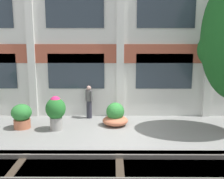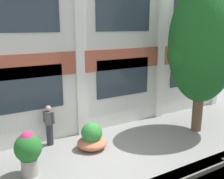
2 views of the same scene
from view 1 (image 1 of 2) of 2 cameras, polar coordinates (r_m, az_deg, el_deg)
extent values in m
plane|color=gray|center=(10.84, 2.03, -9.39)|extent=(80.00, 80.00, 0.00)
cube|color=silver|center=(12.95, 1.77, 9.68)|extent=(17.11, 0.50, 7.02)
cube|color=#9E4C38|center=(12.69, 1.79, 7.81)|extent=(17.11, 0.06, 0.90)
cube|color=silver|center=(13.24, -17.29, 9.24)|extent=(0.36, 0.16, 7.02)
cube|color=silver|center=(12.64, 1.81, 9.66)|extent=(0.36, 0.16, 7.02)
cube|color=silver|center=(13.45, 20.59, 9.06)|extent=(0.36, 0.16, 7.02)
cube|color=#28333D|center=(12.87, -7.81, 3.96)|extent=(2.74, 0.04, 1.70)
cube|color=#28333D|center=(12.98, 11.28, 3.91)|extent=(2.74, 0.04, 1.70)
cube|color=#28333D|center=(12.88, -8.14, 16.88)|extent=(2.74, 0.04, 1.70)
cube|color=#28333D|center=(12.99, 11.74, 16.72)|extent=(2.74, 0.04, 1.70)
cube|color=#5B5449|center=(8.00, 2.72, -17.97)|extent=(25.11, 2.80, 0.28)
cube|color=#605B56|center=(8.55, 2.53, -14.41)|extent=(25.11, 0.07, 0.15)
cube|color=#382D23|center=(8.43, -20.40, -15.93)|extent=(0.24, 2.10, 0.03)
cube|color=#382D23|center=(7.93, 1.73, -16.99)|extent=(0.24, 2.10, 0.03)
sphere|color=#19561E|center=(11.37, 21.96, 8.12)|extent=(1.56, 1.56, 1.56)
ellipsoid|color=#B76647|center=(11.71, 0.71, -6.78)|extent=(1.13, 1.13, 0.42)
sphere|color=#2D7A33|center=(11.59, 0.72, -4.82)|extent=(0.80, 0.80, 0.80)
cylinder|color=gray|center=(11.35, -12.04, -7.27)|extent=(0.51, 0.51, 0.54)
ellipsoid|color=#236B28|center=(11.17, -12.17, -4.06)|extent=(0.83, 0.83, 0.91)
sphere|color=#DB2866|center=(11.10, -12.22, -2.58)|extent=(0.46, 0.46, 0.46)
cylinder|color=#B76647|center=(11.98, -18.96, -7.04)|extent=(0.70, 0.70, 0.39)
ellipsoid|color=#2D7A33|center=(11.85, -19.10, -4.74)|extent=(0.86, 0.86, 0.72)
cylinder|color=#282833|center=(12.80, -4.99, -4.33)|extent=(0.26, 0.26, 0.85)
cylinder|color=#4C4C4C|center=(12.64, -5.04, -1.32)|extent=(0.34, 0.34, 0.52)
sphere|color=tan|center=(12.57, -5.07, 0.33)|extent=(0.22, 0.22, 0.22)
cylinder|color=#4C4C4C|center=(12.82, -5.55, -1.04)|extent=(0.09, 0.09, 0.47)
cylinder|color=#4C4C4C|center=(12.45, -4.52, -1.37)|extent=(0.09, 0.09, 0.47)
camera|label=2|loc=(5.05, -55.14, 16.57)|focal=42.00mm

